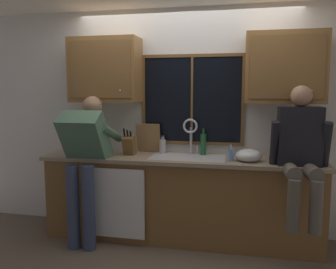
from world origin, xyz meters
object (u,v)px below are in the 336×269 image
object	(u,v)px
person_sitting_on_counter	(301,148)
mixing_bowl	(248,155)
person_standing	(85,155)
bottle_tall_clear	(163,146)
bottle_green_glass	(203,144)
soap_dispenser	(231,155)
knife_block	(129,145)
cutting_board	(148,138)

from	to	relation	value
person_sitting_on_counter	mixing_bowl	xyz separation A→B (m)	(-0.47, 0.18, -0.12)
person_standing	bottle_tall_clear	world-z (taller)	person_standing
mixing_bowl	bottle_tall_clear	size ratio (longest dim) A/B	1.28
bottle_green_glass	mixing_bowl	bearing A→B (deg)	-27.42
bottle_green_glass	bottle_tall_clear	distance (m)	0.47
person_standing	soap_dispenser	bearing A→B (deg)	8.17
bottle_tall_clear	soap_dispenser	bearing A→B (deg)	-19.75
person_sitting_on_counter	soap_dispenser	bearing A→B (deg)	165.67
person_standing	bottle_tall_clear	size ratio (longest dim) A/B	7.63
bottle_tall_clear	knife_block	bearing A→B (deg)	-153.47
person_standing	person_sitting_on_counter	distance (m)	2.14
bottle_tall_clear	person_sitting_on_counter	bearing A→B (deg)	-17.33
cutting_board	bottle_tall_clear	distance (m)	0.20
bottle_green_glass	soap_dispenser	bearing A→B (deg)	-41.15
cutting_board	soap_dispenser	size ratio (longest dim) A/B	2.00
knife_block	mixing_bowl	size ratio (longest dim) A/B	1.22
person_standing	knife_block	world-z (taller)	person_standing
knife_block	bottle_green_glass	xyz separation A→B (m)	(0.81, 0.16, 0.02)
cutting_board	person_sitting_on_counter	bearing A→B (deg)	-16.93
mixing_bowl	bottle_green_glass	xyz separation A→B (m)	(-0.49, 0.25, 0.07)
soap_dispenser	bottle_tall_clear	xyz separation A→B (m)	(-0.77, 0.28, 0.02)
cutting_board	bottle_green_glass	world-z (taller)	cutting_board
person_sitting_on_counter	bottle_tall_clear	bearing A→B (deg)	162.67
cutting_board	bottle_green_glass	size ratio (longest dim) A/B	1.11
person_sitting_on_counter	soap_dispenser	xyz separation A→B (m)	(-0.64, 0.16, -0.12)
person_sitting_on_counter	bottle_green_glass	world-z (taller)	person_sitting_on_counter
person_sitting_on_counter	knife_block	xyz separation A→B (m)	(-1.76, 0.27, -0.08)
person_sitting_on_counter	mixing_bowl	distance (m)	0.52
cutting_board	mixing_bowl	xyz separation A→B (m)	(1.13, -0.30, -0.11)
cutting_board	soap_dispenser	xyz separation A→B (m)	(0.95, -0.32, -0.10)
person_sitting_on_counter	bottle_tall_clear	distance (m)	1.49
knife_block	soap_dispenser	size ratio (longest dim) A/B	1.90
knife_block	person_standing	bearing A→B (deg)	-139.53
soap_dispenser	person_standing	bearing A→B (deg)	-171.83
person_sitting_on_counter	knife_block	bearing A→B (deg)	171.26
knife_block	bottle_green_glass	distance (m)	0.82
bottle_green_glass	person_sitting_on_counter	bearing A→B (deg)	-24.52
person_standing	bottle_tall_clear	distance (m)	0.87
cutting_board	bottle_green_glass	xyz separation A→B (m)	(0.64, -0.05, -0.04)
soap_dispenser	bottle_green_glass	world-z (taller)	bottle_green_glass
person_standing	soap_dispenser	xyz separation A→B (m)	(1.49, 0.21, 0.02)
knife_block	cutting_board	size ratio (longest dim) A/B	0.95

